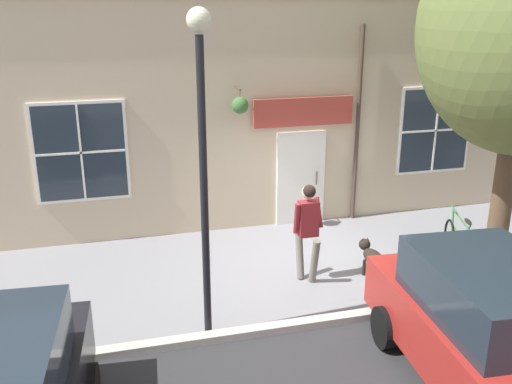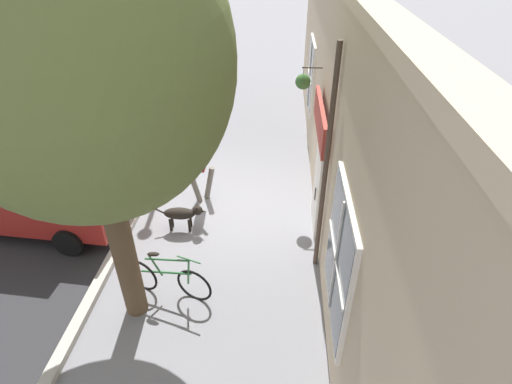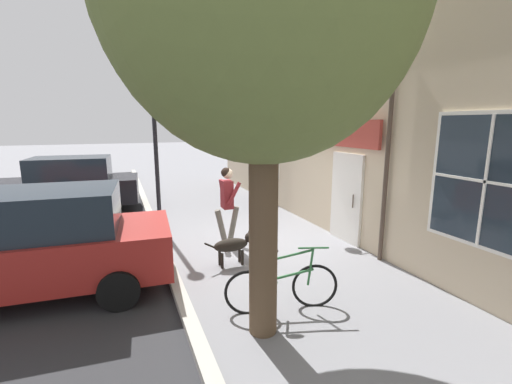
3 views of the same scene
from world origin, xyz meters
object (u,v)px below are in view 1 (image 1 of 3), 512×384
(pedestrian_walking, at_px, (308,223))
(leaning_bicycle, at_px, (460,245))
(parked_car_mid_block, at_px, (495,335))
(street_lamp, at_px, (202,134))
(dog_on_leash, at_px, (373,257))

(pedestrian_walking, distance_m, leaning_bicycle, 3.14)
(parked_car_mid_block, bearing_deg, street_lamp, -125.44)
(pedestrian_walking, bearing_deg, leaning_bicycle, 88.16)
(dog_on_leash, height_order, leaning_bicycle, leaning_bicycle)
(pedestrian_walking, height_order, dog_on_leash, pedestrian_walking)
(parked_car_mid_block, distance_m, street_lamp, 4.51)
(dog_on_leash, relative_size, street_lamp, 0.23)
(pedestrian_walking, relative_size, street_lamp, 0.38)
(dog_on_leash, distance_m, leaning_bicycle, 1.89)
(pedestrian_walking, distance_m, dog_on_leash, 1.38)
(parked_car_mid_block, bearing_deg, leaning_bicycle, 151.52)
(leaning_bicycle, xyz_separation_m, street_lamp, (1.21, -5.09, 2.72))
(dog_on_leash, relative_size, parked_car_mid_block, 0.25)
(leaning_bicycle, bearing_deg, street_lamp, -76.65)
(dog_on_leash, height_order, parked_car_mid_block, parked_car_mid_block)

